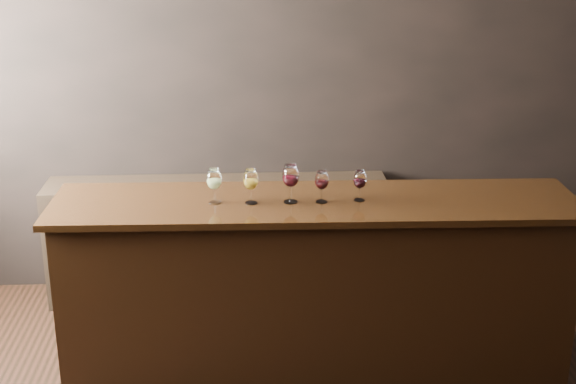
{
  "coord_description": "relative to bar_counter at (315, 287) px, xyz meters",
  "views": [
    {
      "loc": [
        -0.06,
        -3.04,
        2.52
      ],
      "look_at": [
        0.16,
        1.09,
        1.07
      ],
      "focal_mm": 50.0,
      "sensor_mm": 36.0,
      "label": 1
    }
  ],
  "objects": [
    {
      "name": "room_shell",
      "position": [
        -0.55,
        -0.98,
        1.32
      ],
      "size": [
        5.02,
        4.52,
        2.81
      ],
      "color": "black",
      "rests_on": "ground"
    },
    {
      "name": "bar_counter",
      "position": [
        0.0,
        0.0,
        0.0
      ],
      "size": [
        2.83,
        0.67,
        0.99
      ],
      "primitive_type": "cube",
      "rotation": [
        0.0,
        0.0,
        -0.02
      ],
      "color": "black",
      "rests_on": "ground"
    },
    {
      "name": "bar_top",
      "position": [
        0.0,
        0.0,
        0.51
      ],
      "size": [
        2.92,
        0.74,
        0.04
      ],
      "primitive_type": "cube",
      "rotation": [
        0.0,
        0.0,
        -0.02
      ],
      "color": "black",
      "rests_on": "bar_counter"
    },
    {
      "name": "back_bar_shelf",
      "position": [
        -0.58,
        0.94,
        -0.08
      ],
      "size": [
        2.28,
        0.4,
        0.82
      ],
      "primitive_type": "cube",
      "color": "black",
      "rests_on": "ground"
    },
    {
      "name": "glass_white",
      "position": [
        -0.55,
        -0.01,
        0.66
      ],
      "size": [
        0.08,
        0.08,
        0.19
      ],
      "color": "white",
      "rests_on": "bar_top"
    },
    {
      "name": "glass_amber",
      "position": [
        -0.36,
        -0.03,
        0.66
      ],
      "size": [
        0.08,
        0.08,
        0.19
      ],
      "color": "white",
      "rests_on": "bar_top"
    },
    {
      "name": "glass_red_a",
      "position": [
        -0.14,
        -0.02,
        0.68
      ],
      "size": [
        0.09,
        0.09,
        0.22
      ],
      "color": "white",
      "rests_on": "bar_top"
    },
    {
      "name": "glass_red_b",
      "position": [
        0.03,
        -0.03,
        0.65
      ],
      "size": [
        0.08,
        0.08,
        0.18
      ],
      "color": "white",
      "rests_on": "bar_top"
    },
    {
      "name": "glass_red_c",
      "position": [
        0.24,
        -0.01,
        0.65
      ],
      "size": [
        0.07,
        0.07,
        0.17
      ],
      "color": "white",
      "rests_on": "bar_top"
    }
  ]
}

